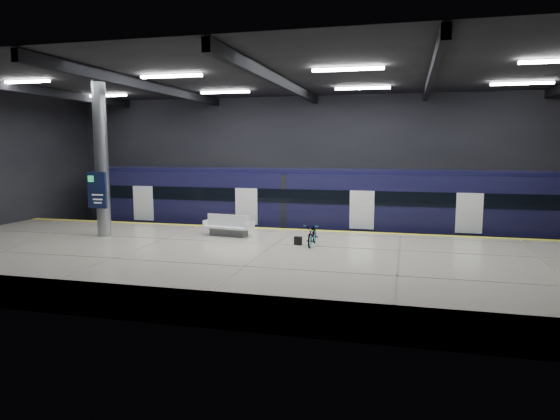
% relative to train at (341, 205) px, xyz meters
% --- Properties ---
extents(ground, '(30.00, 30.00, 0.00)m').
position_rel_train_xyz_m(ground, '(-1.87, -5.50, -2.06)').
color(ground, black).
rests_on(ground, ground).
extents(room_shell, '(30.10, 16.10, 8.05)m').
position_rel_train_xyz_m(room_shell, '(-1.87, -5.49, 3.66)').
color(room_shell, black).
rests_on(room_shell, ground).
extents(platform, '(30.00, 11.00, 1.10)m').
position_rel_train_xyz_m(platform, '(-1.87, -8.00, -1.51)').
color(platform, '#BDB3A0').
rests_on(platform, ground).
extents(safety_strip, '(30.00, 0.40, 0.01)m').
position_rel_train_xyz_m(safety_strip, '(-1.87, -2.75, -0.95)').
color(safety_strip, yellow).
rests_on(safety_strip, platform).
extents(rails, '(30.00, 1.52, 0.16)m').
position_rel_train_xyz_m(rails, '(-1.87, 0.00, -1.98)').
color(rails, gray).
rests_on(rails, ground).
extents(train, '(29.40, 2.84, 3.79)m').
position_rel_train_xyz_m(train, '(0.00, 0.00, 0.00)').
color(train, black).
rests_on(train, ground).
extents(bench, '(2.29, 1.21, 0.97)m').
position_rel_train_xyz_m(bench, '(-4.41, -5.14, -0.62)').
color(bench, '#595B60').
rests_on(bench, platform).
extents(bicycle, '(0.63, 1.73, 0.90)m').
position_rel_train_xyz_m(bicycle, '(-0.31, -6.45, -0.51)').
color(bicycle, '#99999E').
rests_on(bicycle, platform).
extents(pannier_bag, '(0.32, 0.22, 0.35)m').
position_rel_train_xyz_m(pannier_bag, '(-0.91, -6.45, -0.78)').
color(pannier_bag, black).
rests_on(pannier_bag, platform).
extents(info_column, '(0.90, 0.78, 6.90)m').
position_rel_train_xyz_m(info_column, '(-9.87, -6.52, 2.40)').
color(info_column, '#9EA0A5').
rests_on(info_column, platform).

